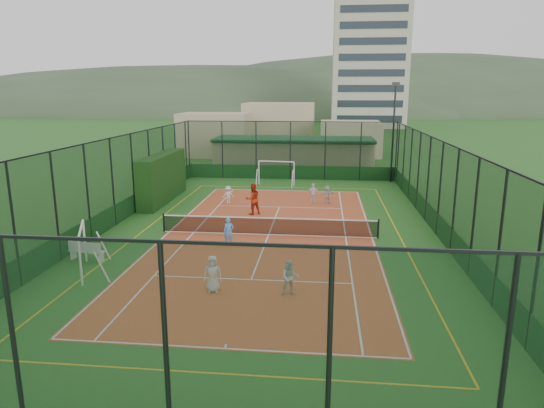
{
  "coord_description": "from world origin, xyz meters",
  "views": [
    {
      "loc": [
        2.8,
        -24.84,
        7.57
      ],
      "look_at": [
        -0.04,
        2.18,
        1.2
      ],
      "focal_mm": 32.0,
      "sensor_mm": 36.0,
      "label": 1
    }
  ],
  "objects_px": {
    "futsal_goal_far": "(276,173)",
    "child_far_back": "(327,194)",
    "apartment_tower": "(370,54)",
    "child_near_right": "(290,278)",
    "futsal_goal_near": "(83,251)",
    "child_near_mid": "(229,232)",
    "white_bench": "(87,250)",
    "child_far_left": "(228,195)",
    "coach": "(253,199)",
    "child_near_left": "(213,274)",
    "clubhouse": "(294,154)",
    "floodlight_ne": "(393,133)",
    "child_far_right": "(313,193)"
  },
  "relations": [
    {
      "from": "child_far_left",
      "to": "apartment_tower",
      "type": "bearing_deg",
      "value": -124.09
    },
    {
      "from": "child_far_left",
      "to": "futsal_goal_far",
      "type": "bearing_deg",
      "value": -132.59
    },
    {
      "from": "futsal_goal_far",
      "to": "child_far_right",
      "type": "bearing_deg",
      "value": -57.06
    },
    {
      "from": "child_near_mid",
      "to": "child_far_back",
      "type": "height_order",
      "value": "child_near_mid"
    },
    {
      "from": "floodlight_ne",
      "to": "child_far_right",
      "type": "bearing_deg",
      "value": -125.77
    },
    {
      "from": "clubhouse",
      "to": "futsal_goal_near",
      "type": "bearing_deg",
      "value": -104.22
    },
    {
      "from": "white_bench",
      "to": "child_near_mid",
      "type": "xyz_separation_m",
      "value": [
        6.02,
        2.88,
        0.23
      ]
    },
    {
      "from": "child_far_back",
      "to": "coach",
      "type": "bearing_deg",
      "value": 23.74
    },
    {
      "from": "child_near_left",
      "to": "child_near_mid",
      "type": "bearing_deg",
      "value": 87.15
    },
    {
      "from": "child_far_back",
      "to": "floodlight_ne",
      "type": "bearing_deg",
      "value": -136.53
    },
    {
      "from": "futsal_goal_near",
      "to": "clubhouse",
      "type": "bearing_deg",
      "value": -37.78
    },
    {
      "from": "clubhouse",
      "to": "floodlight_ne",
      "type": "bearing_deg",
      "value": -32.12
    },
    {
      "from": "futsal_goal_near",
      "to": "child_near_right",
      "type": "relative_size",
      "value": 2.14
    },
    {
      "from": "white_bench",
      "to": "child_far_left",
      "type": "xyz_separation_m",
      "value": [
        4.24,
        11.84,
        0.15
      ]
    },
    {
      "from": "apartment_tower",
      "to": "child_near_right",
      "type": "xyz_separation_m",
      "value": [
        -10.32,
        -89.76,
        -14.29
      ]
    },
    {
      "from": "clubhouse",
      "to": "apartment_tower",
      "type": "height_order",
      "value": "apartment_tower"
    },
    {
      "from": "child_near_left",
      "to": "floodlight_ne",
      "type": "bearing_deg",
      "value": 60.14
    },
    {
      "from": "futsal_goal_far",
      "to": "child_far_right",
      "type": "height_order",
      "value": "futsal_goal_far"
    },
    {
      "from": "apartment_tower",
      "to": "futsal_goal_far",
      "type": "height_order",
      "value": "apartment_tower"
    },
    {
      "from": "child_far_left",
      "to": "coach",
      "type": "bearing_deg",
      "value": 105.96
    },
    {
      "from": "child_near_right",
      "to": "child_far_back",
      "type": "xyz_separation_m",
      "value": [
        1.48,
        15.73,
        -0.1
      ]
    },
    {
      "from": "child_near_left",
      "to": "child_near_mid",
      "type": "height_order",
      "value": "child_near_left"
    },
    {
      "from": "floodlight_ne",
      "to": "clubhouse",
      "type": "xyz_separation_m",
      "value": [
        -8.6,
        5.4,
        -2.55
      ]
    },
    {
      "from": "coach",
      "to": "floodlight_ne",
      "type": "bearing_deg",
      "value": -159.87
    },
    {
      "from": "floodlight_ne",
      "to": "apartment_tower",
      "type": "bearing_deg",
      "value": 87.02
    },
    {
      "from": "clubhouse",
      "to": "child_far_right",
      "type": "xyz_separation_m",
      "value": [
        2.21,
        -14.27,
        -0.87
      ]
    },
    {
      "from": "futsal_goal_far",
      "to": "child_near_mid",
      "type": "bearing_deg",
      "value": -86.45
    },
    {
      "from": "child_near_mid",
      "to": "coach",
      "type": "distance_m",
      "value": 6.33
    },
    {
      "from": "futsal_goal_near",
      "to": "coach",
      "type": "xyz_separation_m",
      "value": [
        5.71,
        10.7,
        0.02
      ]
    },
    {
      "from": "floodlight_ne",
      "to": "clubhouse",
      "type": "distance_m",
      "value": 10.47
    },
    {
      "from": "futsal_goal_near",
      "to": "child_near_mid",
      "type": "relative_size",
      "value": 2.16
    },
    {
      "from": "futsal_goal_far",
      "to": "child_far_back",
      "type": "bearing_deg",
      "value": -49.6
    },
    {
      "from": "child_near_left",
      "to": "coach",
      "type": "bearing_deg",
      "value": 83.16
    },
    {
      "from": "futsal_goal_near",
      "to": "child_far_left",
      "type": "height_order",
      "value": "futsal_goal_near"
    },
    {
      "from": "white_bench",
      "to": "child_far_right",
      "type": "distance_m",
      "value": 16.09
    },
    {
      "from": "clubhouse",
      "to": "child_far_right",
      "type": "bearing_deg",
      "value": -81.18
    },
    {
      "from": "futsal_goal_far",
      "to": "floodlight_ne",
      "type": "bearing_deg",
      "value": 21.27
    },
    {
      "from": "child_far_right",
      "to": "child_near_right",
      "type": "bearing_deg",
      "value": 83.4
    },
    {
      "from": "child_near_mid",
      "to": "child_far_back",
      "type": "bearing_deg",
      "value": 53.17
    },
    {
      "from": "futsal_goal_near",
      "to": "child_near_mid",
      "type": "distance_m",
      "value": 6.96
    },
    {
      "from": "child_near_right",
      "to": "coach",
      "type": "distance_m",
      "value": 12.51
    },
    {
      "from": "child_far_back",
      "to": "white_bench",
      "type": "bearing_deg",
      "value": 35.18
    },
    {
      "from": "floodlight_ne",
      "to": "clubhouse",
      "type": "relative_size",
      "value": 0.54
    },
    {
      "from": "white_bench",
      "to": "child_near_left",
      "type": "bearing_deg",
      "value": -13.74
    },
    {
      "from": "child_far_back",
      "to": "child_near_mid",
      "type": "bearing_deg",
      "value": 49.28
    },
    {
      "from": "futsal_goal_near",
      "to": "child_far_back",
      "type": "distance_m",
      "value": 17.68
    },
    {
      "from": "child_near_left",
      "to": "child_far_left",
      "type": "height_order",
      "value": "child_near_left"
    },
    {
      "from": "floodlight_ne",
      "to": "child_near_right",
      "type": "distance_m",
      "value": 25.55
    },
    {
      "from": "clubhouse",
      "to": "child_far_back",
      "type": "bearing_deg",
      "value": -77.29
    },
    {
      "from": "clubhouse",
      "to": "child_far_left",
      "type": "bearing_deg",
      "value": -103.34
    }
  ]
}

